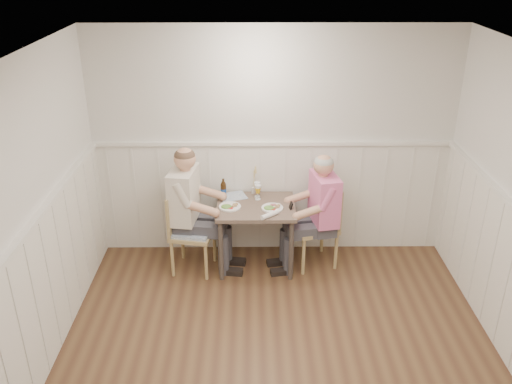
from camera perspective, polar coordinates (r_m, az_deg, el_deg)
ground_plane at (r=4.79m, az=2.60°, el=-19.50°), size 4.50×4.50×0.00m
room_shell at (r=3.88m, az=3.03°, el=-3.29°), size 4.04×4.54×2.60m
wainscot at (r=4.89m, az=2.36°, el=-8.04°), size 4.00×4.49×1.34m
dining_table at (r=5.91m, az=-0.02°, el=-2.31°), size 0.85×0.70×0.75m
chair_right at (r=6.06m, az=6.68°, el=-3.12°), size 0.56×0.56×0.95m
chair_left at (r=5.96m, az=-7.22°, el=-3.81°), size 0.51×0.51×0.93m
man_in_pink at (r=5.97m, az=6.69°, el=-3.02°), size 0.68×0.49×1.36m
diner_cream at (r=5.94m, az=-7.02°, el=-2.79°), size 0.71×0.49×1.45m
plate_man at (r=5.77m, az=1.66°, el=-1.61°), size 0.23×0.23×0.06m
plate_diner at (r=5.80m, az=-2.88°, el=-1.49°), size 0.24×0.24×0.06m
beer_glass_a at (r=6.00m, az=0.14°, el=0.52°), size 0.07×0.07×0.18m
beer_glass_b at (r=5.94m, az=0.20°, el=0.23°), size 0.07×0.07×0.17m
beer_bottle at (r=6.00m, az=-3.45°, el=0.28°), size 0.06×0.06×0.23m
rolled_napkin at (r=5.61m, az=1.49°, el=-2.40°), size 0.20×0.18×0.05m
grass_vase at (r=6.08m, az=-0.30°, el=1.23°), size 0.04×0.04×0.35m
gingham_mat at (r=6.06m, az=-2.46°, el=-0.46°), size 0.35×0.31×0.01m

